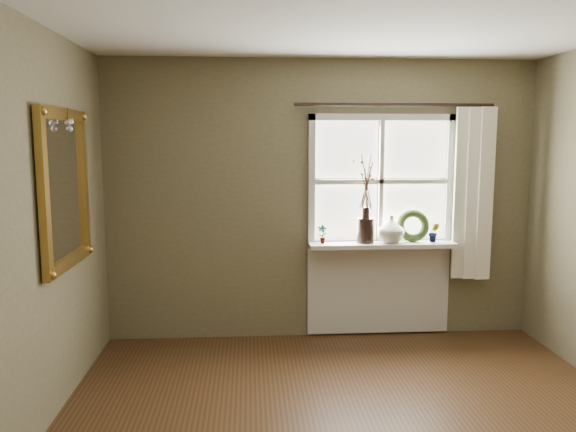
{
  "coord_description": "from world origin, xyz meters",
  "views": [
    {
      "loc": [
        -0.67,
        -2.92,
        1.86
      ],
      "look_at": [
        -0.37,
        1.55,
        1.25
      ],
      "focal_mm": 35.0,
      "sensor_mm": 36.0,
      "label": 1
    }
  ],
  "objects_px": {
    "dark_jug": "(365,230)",
    "cream_vase": "(391,229)",
    "wreath": "(413,229)",
    "gilt_mirror": "(65,188)"
  },
  "relations": [
    {
      "from": "cream_vase",
      "to": "gilt_mirror",
      "type": "xyz_separation_m",
      "value": [
        -2.6,
        -1.03,
        0.48
      ]
    },
    {
      "from": "wreath",
      "to": "gilt_mirror",
      "type": "distance_m",
      "value": 3.05
    },
    {
      "from": "cream_vase",
      "to": "gilt_mirror",
      "type": "distance_m",
      "value": 2.83
    },
    {
      "from": "dark_jug",
      "to": "gilt_mirror",
      "type": "xyz_separation_m",
      "value": [
        -2.35,
        -1.03,
        0.49
      ]
    },
    {
      "from": "dark_jug",
      "to": "cream_vase",
      "type": "xyz_separation_m",
      "value": [
        0.24,
        0.0,
        0.01
      ]
    },
    {
      "from": "dark_jug",
      "to": "cream_vase",
      "type": "distance_m",
      "value": 0.24
    },
    {
      "from": "dark_jug",
      "to": "gilt_mirror",
      "type": "bearing_deg",
      "value": -156.34
    },
    {
      "from": "cream_vase",
      "to": "gilt_mirror",
      "type": "height_order",
      "value": "gilt_mirror"
    },
    {
      "from": "dark_jug",
      "to": "cream_vase",
      "type": "height_order",
      "value": "cream_vase"
    },
    {
      "from": "cream_vase",
      "to": "wreath",
      "type": "relative_size",
      "value": 0.82
    }
  ]
}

